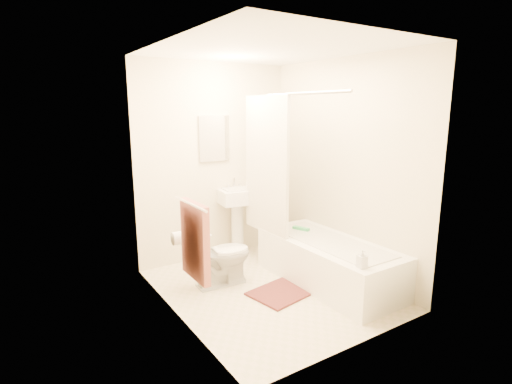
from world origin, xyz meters
TOP-DOWN VIEW (x-y plane):
  - floor at (0.00, 0.00)m, footprint 2.40×2.40m
  - ceiling at (0.00, 0.00)m, footprint 2.40×2.40m
  - wall_back at (0.00, 1.20)m, footprint 2.00×0.02m
  - wall_left at (-1.00, 0.00)m, footprint 0.02×2.40m
  - wall_right at (1.00, 0.00)m, footprint 0.02×2.40m
  - mirror at (0.00, 1.18)m, footprint 0.40×0.03m
  - curtain_rod at (0.30, 0.10)m, footprint 0.03×1.70m
  - shower_curtain at (0.30, 0.50)m, footprint 0.04×0.80m
  - towel_bar at (-0.96, -0.25)m, footprint 0.02×0.60m
  - towel at (-0.93, -0.25)m, footprint 0.06×0.45m
  - toilet_paper at (-0.93, 0.12)m, footprint 0.11×0.12m
  - toilet at (-0.35, 0.40)m, footprint 0.68×0.41m
  - sink at (0.25, 1.06)m, footprint 0.53×0.45m
  - bathtub at (0.64, -0.20)m, footprint 0.72×1.65m
  - bath_mat at (0.07, -0.14)m, footprint 0.71×0.58m
  - soap_bottle at (0.39, -0.89)m, footprint 0.09×0.09m
  - scrub_brush at (0.64, 0.27)m, footprint 0.13×0.21m

SIDE VIEW (x-z plane):
  - floor at x=0.00m, z-range 0.00..0.00m
  - bath_mat at x=0.07m, z-range 0.00..0.02m
  - bathtub at x=0.64m, z-range 0.00..0.47m
  - toilet at x=-0.35m, z-range 0.00..0.65m
  - sink at x=0.25m, z-range 0.00..0.94m
  - scrub_brush at x=0.64m, z-range 0.47..0.50m
  - soap_bottle at x=0.39m, z-range 0.47..0.63m
  - toilet_paper at x=-0.93m, z-range 0.64..0.76m
  - towel at x=-0.93m, z-range 0.45..1.11m
  - towel_bar at x=-0.96m, z-range 1.09..1.11m
  - wall_back at x=0.00m, z-range 0.00..2.40m
  - wall_left at x=-1.00m, z-range 0.00..2.40m
  - wall_right at x=1.00m, z-range 0.00..2.40m
  - shower_curtain at x=0.30m, z-range 0.44..2.00m
  - mirror at x=0.00m, z-range 1.23..1.77m
  - curtain_rod at x=0.30m, z-range 1.98..2.02m
  - ceiling at x=0.00m, z-range 2.40..2.40m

